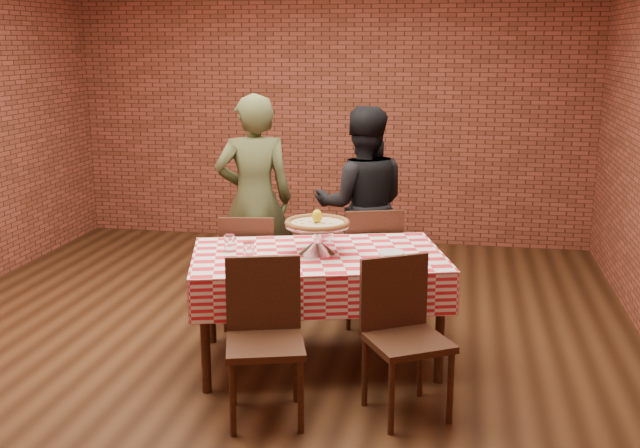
# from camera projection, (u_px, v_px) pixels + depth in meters

# --- Properties ---
(ground) EXTENTS (6.00, 6.00, 0.00)m
(ground) POSITION_uv_depth(u_px,v_px,m) (259.00, 341.00, 5.54)
(ground) COLOR black
(ground) RESTS_ON ground
(back_wall) EXTENTS (5.50, 0.00, 5.50)m
(back_wall) POSITION_uv_depth(u_px,v_px,m) (329.00, 106.00, 8.07)
(back_wall) COLOR brown
(back_wall) RESTS_ON ground
(table) EXTENTS (1.83, 1.38, 0.75)m
(table) POSITION_uv_depth(u_px,v_px,m) (318.00, 309.00, 5.10)
(table) COLOR #432414
(table) RESTS_ON ground
(tablecloth) EXTENTS (1.87, 1.43, 0.28)m
(tablecloth) POSITION_uv_depth(u_px,v_px,m) (318.00, 274.00, 5.05)
(tablecloth) COLOR red
(tablecloth) RESTS_ON table
(pizza_stand) EXTENTS (0.60, 0.60, 0.19)m
(pizza_stand) POSITION_uv_depth(u_px,v_px,m) (317.00, 239.00, 5.01)
(pizza_stand) COLOR silver
(pizza_stand) RESTS_ON tablecloth
(pizza) EXTENTS (0.59, 0.59, 0.03)m
(pizza) POSITION_uv_depth(u_px,v_px,m) (317.00, 224.00, 4.98)
(pizza) COLOR beige
(pizza) RESTS_ON pizza_stand
(lemon) EXTENTS (0.09, 0.09, 0.09)m
(lemon) POSITION_uv_depth(u_px,v_px,m) (317.00, 216.00, 4.97)
(lemon) COLOR yellow
(lemon) RESTS_ON pizza
(water_glass_left) EXTENTS (0.09, 0.09, 0.11)m
(water_glass_left) POSITION_uv_depth(u_px,v_px,m) (249.00, 251.00, 4.85)
(water_glass_left) COLOR white
(water_glass_left) RESTS_ON tablecloth
(water_glass_right) EXTENTS (0.09, 0.09, 0.11)m
(water_glass_right) POSITION_uv_depth(u_px,v_px,m) (230.00, 243.00, 5.05)
(water_glass_right) COLOR white
(water_glass_right) RESTS_ON tablecloth
(side_plate) EXTENTS (0.22, 0.22, 0.01)m
(side_plate) POSITION_uv_depth(u_px,v_px,m) (391.00, 252.00, 5.01)
(side_plate) COLOR white
(side_plate) RESTS_ON tablecloth
(sweetener_packet_a) EXTENTS (0.06, 0.06, 0.00)m
(sweetener_packet_a) POSITION_uv_depth(u_px,v_px,m) (410.00, 259.00, 4.87)
(sweetener_packet_a) COLOR white
(sweetener_packet_a) RESTS_ON tablecloth
(sweetener_packet_b) EXTENTS (0.06, 0.05, 0.00)m
(sweetener_packet_b) POSITION_uv_depth(u_px,v_px,m) (409.00, 257.00, 4.93)
(sweetener_packet_b) COLOR white
(sweetener_packet_b) RESTS_ON tablecloth
(condiment_caddy) EXTENTS (0.12, 0.11, 0.13)m
(condiment_caddy) POSITION_uv_depth(u_px,v_px,m) (325.00, 233.00, 5.30)
(condiment_caddy) COLOR silver
(condiment_caddy) RESTS_ON tablecloth
(chair_near_left) EXTENTS (0.54, 0.54, 0.91)m
(chair_near_left) POSITION_uv_depth(u_px,v_px,m) (265.00, 344.00, 4.29)
(chair_near_left) COLOR #432414
(chair_near_left) RESTS_ON ground
(chair_near_right) EXTENTS (0.58, 0.58, 0.91)m
(chair_near_right) POSITION_uv_depth(u_px,v_px,m) (408.00, 341.00, 4.34)
(chair_near_right) COLOR #432414
(chair_near_right) RESTS_ON ground
(chair_far_left) EXTENTS (0.46, 0.46, 0.88)m
(chair_far_left) POSITION_uv_depth(u_px,v_px,m) (250.00, 269.00, 5.77)
(chair_far_left) COLOR #432414
(chair_far_left) RESTS_ON ground
(chair_far_right) EXTENTS (0.55, 0.55, 0.92)m
(chair_far_right) POSITION_uv_depth(u_px,v_px,m) (368.00, 264.00, 5.85)
(chair_far_right) COLOR #432414
(chair_far_right) RESTS_ON ground
(diner_olive) EXTENTS (0.73, 0.59, 1.72)m
(diner_olive) POSITION_uv_depth(u_px,v_px,m) (254.00, 200.00, 6.20)
(diner_olive) COLOR #474E2C
(diner_olive) RESTS_ON ground
(diner_black) EXTENTS (0.88, 0.74, 1.62)m
(diner_black) POSITION_uv_depth(u_px,v_px,m) (362.00, 206.00, 6.23)
(diner_black) COLOR black
(diner_black) RESTS_ON ground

